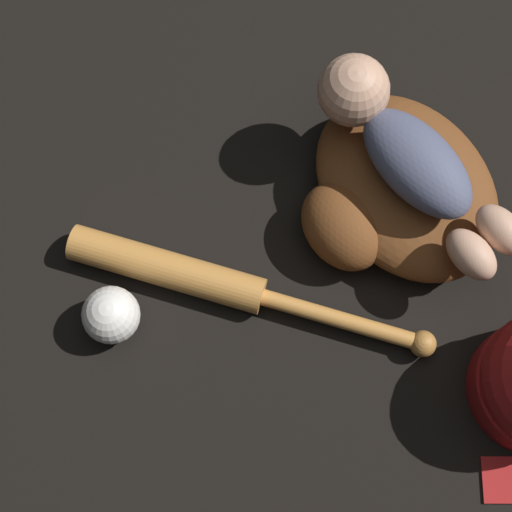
# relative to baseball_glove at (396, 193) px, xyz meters

# --- Properties ---
(ground_plane) EXTENTS (6.00, 6.00, 0.00)m
(ground_plane) POSITION_rel_baseball_glove_xyz_m (-0.03, -0.07, -0.04)
(ground_plane) COLOR black
(baseball_glove) EXTENTS (0.33, 0.31, 0.09)m
(baseball_glove) POSITION_rel_baseball_glove_xyz_m (0.00, 0.00, 0.00)
(baseball_glove) COLOR brown
(baseball_glove) RESTS_ON ground
(baby_figure) EXTENTS (0.34, 0.14, 0.09)m
(baby_figure) POSITION_rel_baseball_glove_xyz_m (0.02, -0.02, 0.08)
(baby_figure) COLOR #4C516B
(baby_figure) RESTS_ON baseball_glove
(baseball_bat) EXTENTS (0.46, 0.25, 0.05)m
(baseball_bat) POSITION_rel_baseball_glove_xyz_m (0.11, 0.26, -0.02)
(baseball_bat) COLOR #C6843D
(baseball_bat) RESTS_ON ground
(baseball) EXTENTS (0.08, 0.08, 0.08)m
(baseball) POSITION_rel_baseball_glove_xyz_m (0.17, 0.37, -0.01)
(baseball) COLOR white
(baseball) RESTS_ON ground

